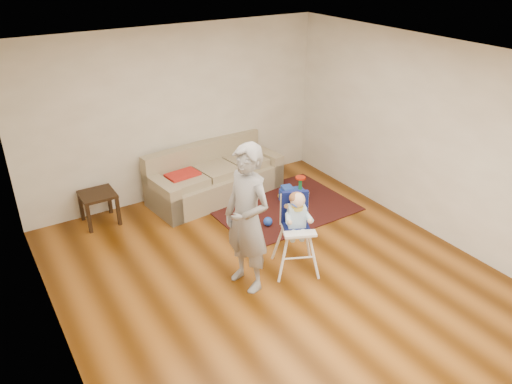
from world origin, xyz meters
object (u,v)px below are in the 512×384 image
high_chair (296,233)px  adult (247,219)px  side_table (99,208)px  toy_ball (268,221)px  sofa (215,173)px  ride_on_toy (293,190)px

high_chair → adult: adult is taller
side_table → toy_ball: side_table is taller
sofa → high_chair: size_ratio=2.06×
sofa → side_table: size_ratio=4.64×
adult → toy_ball: bearing=124.8°
sofa → adult: (-0.77, -2.29, 0.50)m
high_chair → adult: (-0.68, 0.05, 0.39)m
sofa → high_chair: bearing=-99.2°
ride_on_toy → toy_ball: (-0.75, -0.43, -0.14)m
ride_on_toy → high_chair: 1.84m
side_table → adult: bearing=-65.9°
adult → ride_on_toy: bearing=118.4°
sofa → ride_on_toy: sofa is taller
sofa → ride_on_toy: size_ratio=5.41×
sofa → high_chair: (-0.09, -2.34, 0.11)m
toy_ball → high_chair: size_ratio=0.12×
high_chair → adult: size_ratio=0.60×
side_table → toy_ball: size_ratio=3.57×
side_table → ride_on_toy: bearing=-19.6°
ride_on_toy → toy_ball: size_ratio=3.06×
high_chair → sofa: bearing=112.3°
sofa → ride_on_toy: 1.28m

